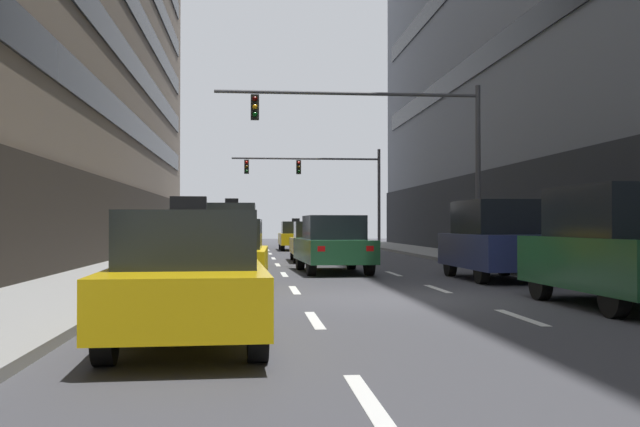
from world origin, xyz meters
TOP-DOWN VIEW (x-y plane):
  - ground_plane at (0.00, 0.00)m, footprint 120.00×120.00m
  - sidewalk_left at (-6.33, 0.00)m, footprint 2.98×80.00m
  - lane_stripe_l1_s2 at (-1.61, -8.00)m, footprint 0.16×2.00m
  - lane_stripe_l1_s3 at (-1.61, -3.00)m, footprint 0.16×2.00m
  - lane_stripe_l1_s4 at (-1.61, 2.00)m, footprint 0.16×2.00m
  - lane_stripe_l1_s5 at (-1.61, 7.00)m, footprint 0.16×2.00m
  - lane_stripe_l1_s6 at (-1.61, 12.00)m, footprint 0.16×2.00m
  - lane_stripe_l1_s7 at (-1.61, 17.00)m, footprint 0.16×2.00m
  - lane_stripe_l1_s8 at (-1.61, 22.00)m, footprint 0.16×2.00m
  - lane_stripe_l1_s9 at (-1.61, 27.00)m, footprint 0.16×2.00m
  - lane_stripe_l1_s10 at (-1.61, 32.00)m, footprint 0.16×2.00m
  - lane_stripe_l2_s3 at (1.61, -3.00)m, footprint 0.16×2.00m
  - lane_stripe_l2_s4 at (1.61, 2.00)m, footprint 0.16×2.00m
  - lane_stripe_l2_s5 at (1.61, 7.00)m, footprint 0.16×2.00m
  - lane_stripe_l2_s6 at (1.61, 12.00)m, footprint 0.16×2.00m
  - lane_stripe_l2_s7 at (1.61, 17.00)m, footprint 0.16×2.00m
  - lane_stripe_l2_s8 at (1.61, 22.00)m, footprint 0.16×2.00m
  - lane_stripe_l2_s9 at (1.61, 27.00)m, footprint 0.16×2.00m
  - lane_stripe_l2_s10 at (1.61, 32.00)m, footprint 0.16×2.00m
  - car_driving_0 at (-3.29, 26.88)m, footprint 2.05×4.60m
  - taxi_driving_1 at (-3.23, 10.95)m, footprint 1.96×4.51m
  - taxi_driving_2 at (-0.10, 14.28)m, footprint 1.79×4.20m
  - taxi_driving_3 at (-3.10, 2.14)m, footprint 1.91×4.24m
  - taxi_driving_4 at (-0.05, 26.68)m, footprint 1.83×4.34m
  - car_driving_5 at (-0.10, 7.72)m, footprint 2.11×4.67m
  - taxi_driving_6 at (-3.32, -5.00)m, footprint 1.94×4.35m
  - car_parked_1 at (3.79, -1.87)m, footprint 1.92×4.43m
  - car_parked_2 at (3.79, 4.51)m, footprint 1.86×4.32m
  - traffic_signal_0 at (2.40, 10.25)m, footprint 9.13×0.35m
  - traffic_signal_1 at (1.99, 29.47)m, footprint 9.06×0.35m

SIDE VIEW (x-z plane):
  - ground_plane at x=0.00m, z-range 0.00..0.00m
  - lane_stripe_l1_s2 at x=-1.61m, z-range 0.00..0.01m
  - lane_stripe_l1_s3 at x=-1.61m, z-range 0.00..0.01m
  - lane_stripe_l1_s4 at x=-1.61m, z-range 0.00..0.01m
  - lane_stripe_l1_s5 at x=-1.61m, z-range 0.00..0.01m
  - lane_stripe_l1_s6 at x=-1.61m, z-range 0.00..0.01m
  - lane_stripe_l1_s7 at x=-1.61m, z-range 0.00..0.01m
  - lane_stripe_l1_s8 at x=-1.61m, z-range 0.00..0.01m
  - lane_stripe_l1_s9 at x=-1.61m, z-range 0.00..0.01m
  - lane_stripe_l1_s10 at x=-1.61m, z-range 0.00..0.01m
  - lane_stripe_l2_s3 at x=1.61m, z-range 0.00..0.01m
  - lane_stripe_l2_s4 at x=1.61m, z-range 0.00..0.01m
  - lane_stripe_l2_s5 at x=1.61m, z-range 0.00..0.01m
  - lane_stripe_l2_s6 at x=1.61m, z-range 0.00..0.01m
  - lane_stripe_l2_s7 at x=1.61m, z-range 0.00..0.01m
  - lane_stripe_l2_s8 at x=1.61m, z-range 0.00..0.01m
  - lane_stripe_l2_s9 at x=1.61m, z-range 0.00..0.01m
  - lane_stripe_l2_s10 at x=1.61m, z-range 0.00..0.01m
  - sidewalk_left at x=-6.33m, z-range 0.00..0.14m
  - taxi_driving_3 at x=-3.10m, z-range -0.10..1.64m
  - taxi_driving_2 at x=-0.10m, z-range -0.10..1.64m
  - taxi_driving_6 at x=-3.32m, z-range -0.10..1.69m
  - taxi_driving_4 at x=-0.05m, z-range -0.10..1.71m
  - car_driving_5 at x=-0.10m, z-range -0.01..1.71m
  - car_parked_2 at x=3.79m, z-range 0.00..2.08m
  - car_parked_1 at x=3.79m, z-range 0.00..2.12m
  - taxi_driving_1 at x=-3.23m, z-range -0.09..2.25m
  - car_driving_0 at x=-3.29m, z-range -0.01..2.19m
  - traffic_signal_1 at x=1.99m, z-range 1.35..7.29m
  - traffic_signal_0 at x=2.40m, z-range 1.41..7.53m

